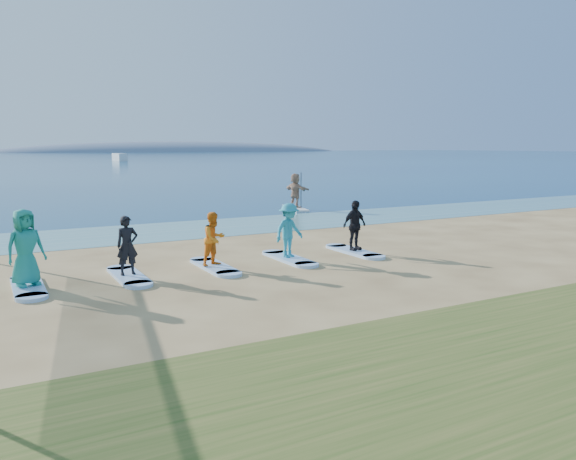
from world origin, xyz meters
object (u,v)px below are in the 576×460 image
surfboard_2 (215,267)px  surfboard_3 (289,259)px  surfboard_0 (28,287)px  student_4 (355,225)px  boat_offshore_b (120,161)px  student_0 (25,247)px  student_1 (127,245)px  paddleboarder (295,190)px  student_2 (214,239)px  student_3 (289,230)px  paddleboard (295,208)px  surfboard_4 (354,251)px  surfboard_1 (129,276)px

surfboard_2 → surfboard_3: same height
surfboard_0 → student_4: bearing=0.0°
boat_offshore_b → student_0: 117.40m
student_0 → student_1: size_ratio=1.20×
paddleboarder → boat_offshore_b: 103.33m
paddleboarder → surfboard_0: paddleboarder is taller
student_2 → student_3: 2.41m
paddleboard → student_3: (-6.87, -11.74, 0.85)m
boat_offshore_b → surfboard_4: (-17.33, -114.26, 0.04)m
boat_offshore_b → surfboard_2: (-22.15, -114.26, 0.04)m
paddleboarder → surfboard_0: 18.37m
student_0 → boat_offshore_b: bearing=56.1°
paddleboarder → student_4: paddleboarder is taller
boat_offshore_b → student_0: student_0 is taller
student_0 → paddleboard: bearing=19.2°
surfboard_0 → student_3: student_3 is taller
surfboard_2 → student_0: bearing=180.0°
student_0 → student_2: size_ratio=1.23×
surfboard_0 → student_3: (7.23, 0.00, 0.87)m
paddleboarder → student_1: size_ratio=1.19×
surfboard_1 → surfboard_2: same height
surfboard_0 → student_4: student_4 is taller
surfboard_1 → student_3: 4.90m
paddleboarder → student_0: (-14.10, -11.74, -0.02)m
boat_offshore_b → student_3: size_ratio=4.11×
paddleboard → surfboard_0: size_ratio=1.36×
surfboard_3 → student_4: student_4 is taller
paddleboarder → student_2: (-9.28, -11.74, -0.19)m
student_2 → paddleboard: bearing=30.5°
student_2 → student_4: 4.82m
paddleboarder → student_3: paddleboarder is taller
paddleboarder → surfboard_1: (-11.69, -11.74, -1.00)m
paddleboarder → surfboard_1: bearing=121.6°
surfboard_2 → student_4: (4.82, 0.00, 0.85)m
boat_offshore_b → surfboard_0: 117.40m
paddleboarder → surfboard_3: 13.64m
paddleboarder → surfboard_4: size_ratio=0.84×
student_1 → surfboard_3: 4.89m
paddleboard → surfboard_0: paddleboard is taller
surfboard_4 → student_4: student_4 is taller
boat_offshore_b → student_1: bearing=-103.5°
surfboard_1 → surfboard_2: bearing=0.0°
student_0 → surfboard_3: 7.29m
student_0 → student_1: bearing=-20.6°
student_0 → student_3: student_0 is taller
surfboard_1 → student_4: 7.28m
paddleboard → surfboard_2: (-9.28, -11.74, -0.01)m
student_0 → student_3: bearing=-20.6°
surfboard_4 → student_3: bearing=180.0°
surfboard_3 → surfboard_4: size_ratio=1.00×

